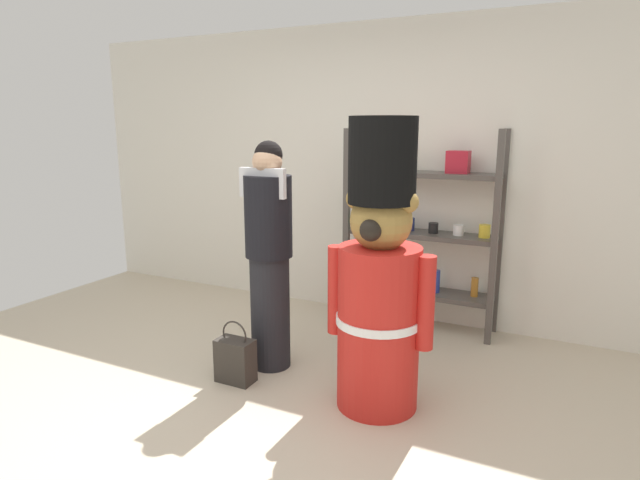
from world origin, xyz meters
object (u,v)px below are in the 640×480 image
Objects in this scene: person_shopper at (269,254)px; shopping_bag at (235,360)px; merchandise_shelf at (422,229)px; teddy_bear_guard at (379,283)px.

person_shopper reaches higher than shopping_bag.
merchandise_shelf is at bearing 62.31° from shopping_bag.
shopping_bag is at bearing -104.93° from person_shopper.
person_shopper is at bearing -120.60° from merchandise_shelf.
person_shopper is (-0.74, -1.26, -0.02)m from merchandise_shelf.
merchandise_shelf is 3.88× the size of shopping_bag.
merchandise_shelf is at bearing 59.40° from person_shopper.
person_shopper is 3.71× the size of shopping_bag.
teddy_bear_guard is at bearing -11.84° from person_shopper.
teddy_bear_guard is 4.06× the size of shopping_bag.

